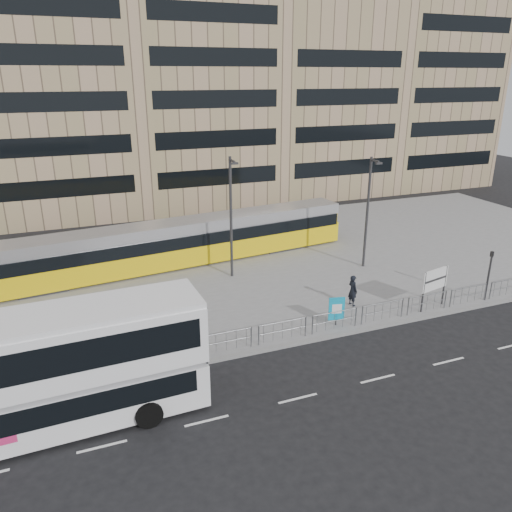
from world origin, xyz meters
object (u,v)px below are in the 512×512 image
object	(u,v)px
tram	(172,244)
station_sign	(435,281)
double_decker_bus	(43,371)
ad_panel	(337,309)
traffic_light_west	(98,326)
lamp_post_east	(368,208)
pedestrian	(353,290)
traffic_light_east	(490,269)
lamp_post_west	(231,213)

from	to	relation	value
tram	station_sign	xyz separation A→B (m)	(12.53, -12.24, 0.07)
double_decker_bus	ad_panel	world-z (taller)	double_decker_bus
traffic_light_west	lamp_post_east	world-z (taller)	lamp_post_east
tram	traffic_light_west	bearing A→B (deg)	-123.91
station_sign	ad_panel	bearing A→B (deg)	165.71
double_decker_bus	pedestrian	world-z (taller)	double_decker_bus
ad_panel	traffic_light_west	bearing A→B (deg)	-170.45
station_sign	traffic_light_east	xyz separation A→B (m)	(3.69, -0.30, 0.31)
double_decker_bus	lamp_post_east	world-z (taller)	lamp_post_east
double_decker_bus	ad_panel	bearing A→B (deg)	10.52
traffic_light_west	tram	bearing A→B (deg)	55.77
station_sign	ad_panel	xyz separation A→B (m)	(-6.27, 0.15, -0.71)
station_sign	lamp_post_west	xyz separation A→B (m)	(-9.25, 8.79, 2.70)
tram	traffic_light_west	distance (m)	12.85
station_sign	lamp_post_east	distance (m)	7.60
double_decker_bus	traffic_light_east	size ratio (longest dim) A/B	3.90
tram	lamp_post_east	bearing A→B (deg)	-28.82
tram	traffic_light_east	world-z (taller)	tram
pedestrian	lamp_post_east	bearing A→B (deg)	-46.31
station_sign	traffic_light_east	distance (m)	3.72
tram	pedestrian	distance (m)	13.25
traffic_light_west	lamp_post_east	xyz separation A→B (m)	(18.39, 6.36, 2.24)
lamp_post_east	double_decker_bus	bearing A→B (deg)	-153.72
lamp_post_west	station_sign	bearing A→B (deg)	-43.56
lamp_post_west	traffic_light_east	bearing A→B (deg)	-35.10
tram	lamp_post_west	xyz separation A→B (m)	(3.28, -3.44, 2.77)
traffic_light_west	ad_panel	bearing A→B (deg)	-10.16
tram	station_sign	bearing A→B (deg)	-51.10
lamp_post_west	double_decker_bus	bearing A→B (deg)	-133.91
pedestrian	traffic_light_east	xyz separation A→B (m)	(7.83, -2.30, 1.04)
double_decker_bus	pedestrian	xyz separation A→B (m)	(16.50, 5.03, -1.51)
traffic_light_west	lamp_post_west	world-z (taller)	lamp_post_west
traffic_light_west	traffic_light_east	bearing A→B (deg)	-9.95
pedestrian	traffic_light_east	world-z (taller)	traffic_light_east
ad_panel	tram	bearing A→B (deg)	129.97
pedestrian	traffic_light_west	size ratio (longest dim) A/B	0.60
ad_panel	lamp_post_east	world-z (taller)	lamp_post_east
ad_panel	lamp_post_west	bearing A→B (deg)	121.60
traffic_light_west	station_sign	bearing A→B (deg)	-9.60
pedestrian	traffic_light_east	distance (m)	8.22
tram	pedestrian	bearing A→B (deg)	-57.43
station_sign	traffic_light_west	world-z (taller)	traffic_light_west
pedestrian	traffic_light_west	xyz separation A→B (m)	(-14.25, -1.20, 1.04)
double_decker_bus	traffic_light_east	xyz separation A→B (m)	(24.32, 2.73, -0.47)
ad_panel	pedestrian	xyz separation A→B (m)	(2.14, 1.85, -0.02)
station_sign	lamp_post_west	distance (m)	13.04
tram	traffic_light_west	xyz separation A→B (m)	(-5.86, -11.43, 0.38)
ad_panel	pedestrian	bearing A→B (deg)	53.43
tram	lamp_post_west	bearing A→B (deg)	-53.17
traffic_light_west	traffic_light_east	size ratio (longest dim) A/B	1.00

